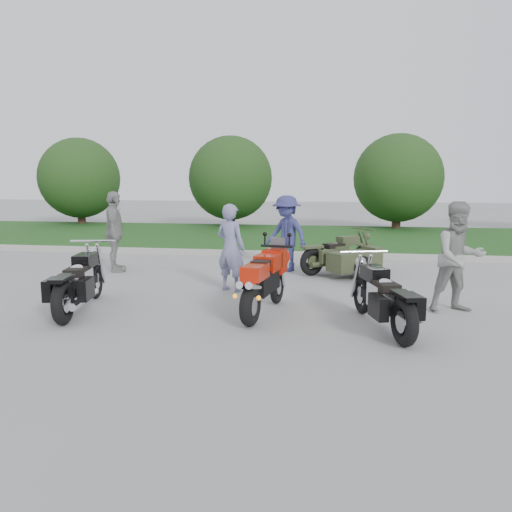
# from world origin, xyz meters

# --- Properties ---
(ground) EXTENTS (80.00, 80.00, 0.00)m
(ground) POSITION_xyz_m (0.00, 0.00, 0.00)
(ground) COLOR #9D9D98
(ground) RESTS_ON ground
(curb) EXTENTS (60.00, 0.30, 0.15)m
(curb) POSITION_xyz_m (0.00, 6.00, 0.07)
(curb) COLOR #A4A29A
(curb) RESTS_ON ground
(grass_strip) EXTENTS (60.00, 8.00, 0.14)m
(grass_strip) POSITION_xyz_m (0.00, 10.15, 0.07)
(grass_strip) COLOR #2B5D1F
(grass_strip) RESTS_ON ground
(tree_far_left) EXTENTS (3.60, 3.60, 4.00)m
(tree_far_left) POSITION_xyz_m (-10.00, 13.50, 2.19)
(tree_far_left) COLOR #3F2B1C
(tree_far_left) RESTS_ON ground
(tree_mid_left) EXTENTS (3.60, 3.60, 4.00)m
(tree_mid_left) POSITION_xyz_m (-3.00, 13.50, 2.19)
(tree_mid_left) COLOR #3F2B1C
(tree_mid_left) RESTS_ON ground
(tree_mid_right) EXTENTS (3.60, 3.60, 4.00)m
(tree_mid_right) POSITION_xyz_m (4.00, 13.50, 2.19)
(tree_mid_right) COLOR #3F2B1C
(tree_mid_right) RESTS_ON ground
(sportbike_red) EXTENTS (0.57, 2.07, 0.99)m
(sportbike_red) POSITION_xyz_m (0.41, -0.02, 0.58)
(sportbike_red) COLOR black
(sportbike_red) RESTS_ON ground
(cruiser_left) EXTENTS (0.68, 2.34, 0.91)m
(cruiser_left) POSITION_xyz_m (-2.62, -0.34, 0.46)
(cruiser_left) COLOR black
(cruiser_left) RESTS_ON ground
(cruiser_right) EXTENTS (0.85, 2.21, 0.87)m
(cruiser_right) POSITION_xyz_m (2.25, -0.57, 0.44)
(cruiser_right) COLOR black
(cruiser_right) RESTS_ON ground
(cruiser_sidecar) EXTENTS (1.87, 1.90, 0.84)m
(cruiser_sidecar) POSITION_xyz_m (1.79, 3.54, 0.39)
(cruiser_sidecar) COLOR black
(cruiser_sidecar) RESTS_ON ground
(person_stripe) EXTENTS (0.74, 0.63, 1.71)m
(person_stripe) POSITION_xyz_m (-0.48, 1.60, 0.86)
(person_stripe) COLOR gray
(person_stripe) RESTS_ON ground
(person_grey) EXTENTS (1.04, 0.91, 1.82)m
(person_grey) POSITION_xyz_m (3.53, 0.67, 0.91)
(person_grey) COLOR gray
(person_grey) RESTS_ON ground
(person_denim) EXTENTS (1.33, 1.19, 1.79)m
(person_denim) POSITION_xyz_m (0.38, 3.89, 0.90)
(person_denim) COLOR navy
(person_denim) RESTS_ON ground
(person_back) EXTENTS (0.84, 1.20, 1.90)m
(person_back) POSITION_xyz_m (-3.61, 3.19, 0.95)
(person_back) COLOR gray
(person_back) RESTS_ON ground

